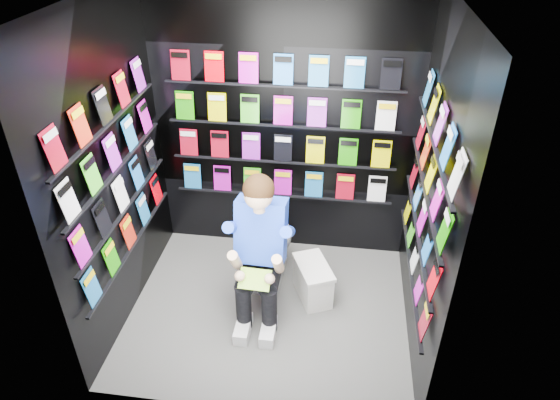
# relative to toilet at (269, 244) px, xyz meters

# --- Properties ---
(floor) EXTENTS (2.40, 2.40, 0.00)m
(floor) POSITION_rel_toilet_xyz_m (0.06, -0.48, -0.37)
(floor) COLOR #585856
(floor) RESTS_ON ground
(ceiling) EXTENTS (2.40, 2.40, 0.00)m
(ceiling) POSITION_rel_toilet_xyz_m (0.06, -0.48, 2.23)
(ceiling) COLOR white
(ceiling) RESTS_ON floor
(wall_back) EXTENTS (2.40, 0.04, 2.60)m
(wall_back) POSITION_rel_toilet_xyz_m (0.06, 0.52, 0.93)
(wall_back) COLOR black
(wall_back) RESTS_ON floor
(wall_front) EXTENTS (2.40, 0.04, 2.60)m
(wall_front) POSITION_rel_toilet_xyz_m (0.06, -1.48, 0.93)
(wall_front) COLOR black
(wall_front) RESTS_ON floor
(wall_left) EXTENTS (0.04, 2.00, 2.60)m
(wall_left) POSITION_rel_toilet_xyz_m (-1.14, -0.48, 0.93)
(wall_left) COLOR black
(wall_left) RESTS_ON floor
(wall_right) EXTENTS (0.04, 2.00, 2.60)m
(wall_right) POSITION_rel_toilet_xyz_m (1.26, -0.48, 0.93)
(wall_right) COLOR black
(wall_right) RESTS_ON floor
(comics_back) EXTENTS (2.10, 0.06, 1.37)m
(comics_back) POSITION_rel_toilet_xyz_m (0.06, 0.49, 0.94)
(comics_back) COLOR red
(comics_back) RESTS_ON wall_back
(comics_left) EXTENTS (0.06, 1.70, 1.37)m
(comics_left) POSITION_rel_toilet_xyz_m (-1.11, -0.48, 0.94)
(comics_left) COLOR red
(comics_left) RESTS_ON wall_left
(comics_right) EXTENTS (0.06, 1.70, 1.37)m
(comics_right) POSITION_rel_toilet_xyz_m (1.23, -0.48, 0.94)
(comics_right) COLOR red
(comics_right) RESTS_ON wall_right
(toilet) EXTENTS (0.45, 0.77, 0.73)m
(toilet) POSITION_rel_toilet_xyz_m (0.00, 0.00, 0.00)
(toilet) COLOR silver
(toilet) RESTS_ON floor
(longbox) EXTENTS (0.39, 0.49, 0.32)m
(longbox) POSITION_rel_toilet_xyz_m (0.43, -0.24, -0.21)
(longbox) COLOR silver
(longbox) RESTS_ON floor
(longbox_lid) EXTENTS (0.42, 0.52, 0.03)m
(longbox_lid) POSITION_rel_toilet_xyz_m (0.43, -0.24, -0.03)
(longbox_lid) COLOR silver
(longbox_lid) RESTS_ON longbox
(reader) EXTENTS (0.59, 0.84, 1.50)m
(reader) POSITION_rel_toilet_xyz_m (0.00, -0.38, 0.43)
(reader) COLOR blue
(reader) RESTS_ON toilet
(held_comic) EXTENTS (0.26, 0.16, 0.11)m
(held_comic) POSITION_rel_toilet_xyz_m (0.00, -0.73, 0.21)
(held_comic) COLOR green
(held_comic) RESTS_ON reader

